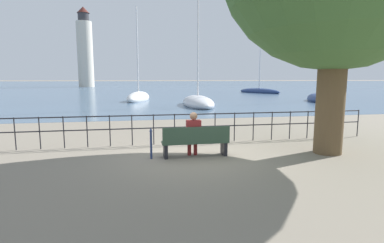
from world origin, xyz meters
name	(u,v)px	position (x,y,z in m)	size (l,w,h in m)	color
ground_plane	(195,156)	(0.00, 0.00, 0.00)	(1000.00, 1000.00, 0.00)	gray
harbor_water	(137,83)	(0.00, 158.07, 0.00)	(600.00, 300.00, 0.01)	#47607A
park_bench	(196,142)	(0.00, -0.06, 0.44)	(1.94, 0.45, 0.90)	#334C38
seated_person_left	(193,132)	(-0.06, 0.01, 0.71)	(0.41, 0.35, 1.30)	maroon
promenade_railing	(185,124)	(0.00, 1.82, 0.69)	(13.85, 0.04, 1.05)	black
closed_umbrella	(151,142)	(-1.28, -0.06, 0.50)	(0.09, 0.09, 0.90)	navy
sailboat_0	(259,91)	(18.10, 37.21, 0.25)	(4.90, 8.37, 7.17)	navy
sailboat_2	(317,98)	(16.44, 18.99, 0.35)	(3.75, 5.81, 12.39)	navy
sailboat_3	(198,102)	(3.53, 16.23, 0.29)	(2.60, 7.52, 10.40)	silver
sailboat_5	(139,98)	(-1.29, 23.15, 0.33)	(3.35, 6.49, 9.82)	white
harbor_lighthouse	(85,50)	(-14.90, 81.04, 10.17)	(4.22, 4.22, 21.86)	beige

